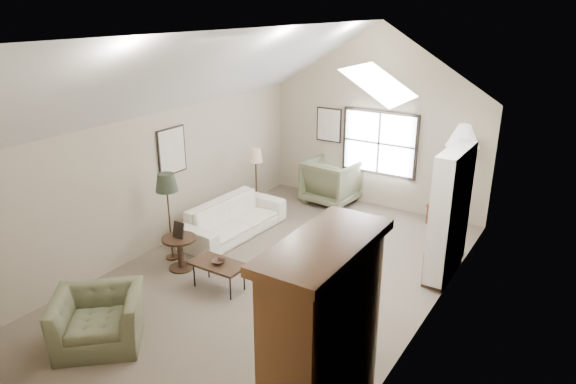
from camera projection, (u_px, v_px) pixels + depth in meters
The scene contains 18 objects.
room_shell at pixel (273, 84), 7.46m from camera, with size 5.01×8.01×4.00m.
window at pixel (379, 143), 11.15m from camera, with size 1.72×0.08×1.42m, color black.
skylight at pixel (381, 82), 7.51m from camera, with size 0.80×1.20×0.52m, color white, non-canonical shape.
wall_art at pixel (250, 138), 10.45m from camera, with size 1.97×3.71×0.88m.
armoire at pixel (322, 340), 5.19m from camera, with size 0.60×1.50×2.20m, color brown.
tv_alcove at pixel (450, 212), 8.26m from camera, with size 0.32×1.30×2.10m, color white.
media_console at pixel (444, 258), 8.56m from camera, with size 0.34×1.18×0.60m, color #382316.
tv_panel at pixel (448, 224), 8.35m from camera, with size 0.05×0.90×0.55m, color black.
sofa at pixel (233, 218), 10.07m from camera, with size 2.33×0.91×0.68m, color white.
armchair_near at pixel (98, 319), 6.80m from camera, with size 1.11×0.97×0.72m, color #5F6647.
armchair_far at pixel (332, 181), 11.64m from camera, with size 1.08×1.12×1.02m, color #656D4C.
coffee_table at pixel (219, 276), 8.17m from camera, with size 0.88×0.49×0.45m, color #352015.
bowl at pixel (218, 262), 8.08m from camera, with size 0.21×0.21×0.05m, color #3E2419.
side_table at pixel (180, 253), 8.76m from camera, with size 0.58×0.58×0.58m, color #341E15.
side_chair at pixel (439, 201), 10.53m from camera, with size 0.39×0.39×0.99m, color brown.
tripod_lamp at pixel (459, 176), 10.16m from camera, with size 0.63×0.63×2.17m, color silver, non-canonical shape.
dark_lamp at pixel (169, 216), 8.94m from camera, with size 0.39×0.39×1.63m, color #242A1E, non-canonical shape.
tan_lamp at pixel (256, 180), 11.03m from camera, with size 0.29×0.29×1.46m, color tan, non-canonical shape.
Camera 1 is at (4.21, -6.26, 4.30)m, focal length 32.00 mm.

